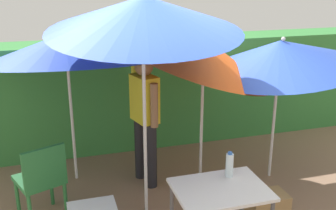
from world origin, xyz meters
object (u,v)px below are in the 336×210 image
bottle_water (229,165)px  person_vendor (145,112)px  chair_plastic (41,178)px  crate_cardboard (267,207)px  umbrella_orange (145,14)px  folding_table (220,198)px  umbrella_yellow (64,49)px  umbrella_navy (203,53)px  umbrella_rainbow (281,54)px

bottle_water → person_vendor: bearing=106.4°
chair_plastic → crate_cardboard: chair_plastic is taller
crate_cardboard → bottle_water: bottle_water is taller
umbrella_orange → folding_table: bearing=-67.8°
folding_table → person_vendor: bearing=99.6°
person_vendor → umbrella_yellow: bearing=158.8°
umbrella_orange → umbrella_navy: bearing=35.6°
umbrella_orange → umbrella_yellow: bearing=127.1°
umbrella_rainbow → umbrella_yellow: umbrella_yellow is taller
chair_plastic → folding_table: chair_plastic is taller
umbrella_orange → umbrella_navy: 1.18m
umbrella_yellow → bottle_water: size_ratio=8.54×
umbrella_rainbow → chair_plastic: 3.02m
umbrella_yellow → crate_cardboard: size_ratio=4.82×
bottle_water → umbrella_rainbow: bearing=44.6°
umbrella_yellow → folding_table: 2.49m
umbrella_orange → umbrella_navy: size_ratio=1.18×
umbrella_orange → person_vendor: 1.38m
bottle_water → umbrella_yellow: bearing=125.8°
umbrella_orange → bottle_water: (0.56, -0.83, -1.27)m
umbrella_yellow → person_vendor: 1.19m
umbrella_rainbow → umbrella_navy: 0.91m
umbrella_yellow → person_vendor: (0.87, -0.34, -0.75)m
folding_table → bottle_water: bearing=47.7°
umbrella_yellow → bottle_water: (1.30, -1.80, -0.80)m
umbrella_rainbow → chair_plastic: (-2.80, -0.19, -1.10)m
chair_plastic → bottle_water: bearing=-29.6°
umbrella_navy → folding_table: (-0.44, -1.61, -0.94)m
umbrella_rainbow → person_vendor: 1.75m
folding_table → crate_cardboard: bearing=31.8°
chair_plastic → bottle_water: (1.66, -0.94, 0.37)m
crate_cardboard → umbrella_orange: bearing=156.0°
umbrella_orange → person_vendor: umbrella_orange is taller
umbrella_orange → bottle_water: size_ratio=10.24×
umbrella_navy → person_vendor: (-0.72, 0.03, -0.68)m
umbrella_rainbow → umbrella_orange: (-1.71, -0.30, 0.54)m
folding_table → bottle_water: 0.31m
chair_plastic → umbrella_orange: bearing=-6.0°
crate_cardboard → chair_plastic: bearing=164.3°
umbrella_rainbow → umbrella_yellow: size_ratio=0.93×
umbrella_yellow → person_vendor: umbrella_yellow is taller
umbrella_orange → person_vendor: bearing=78.5°
umbrella_orange → umbrella_yellow: (-0.74, 0.97, -0.47)m
umbrella_rainbow → umbrella_yellow: (-2.44, 0.67, 0.07)m
umbrella_navy → chair_plastic: umbrella_navy is taller
umbrella_rainbow → folding_table: (-1.30, -1.30, -0.94)m
umbrella_orange → umbrella_yellow: 1.31m
umbrella_orange → folding_table: (0.41, -1.00, -1.48)m
crate_cardboard → bottle_water: size_ratio=1.77×
umbrella_rainbow → person_vendor: (-1.58, 0.34, -0.67)m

